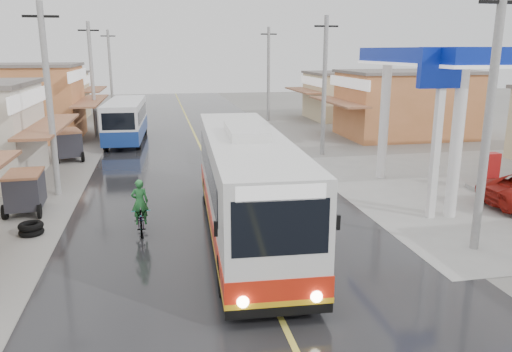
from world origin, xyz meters
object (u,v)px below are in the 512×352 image
at_px(second_bus, 126,120).
at_px(tricycle_near, 25,190).
at_px(coach_bus, 246,184).
at_px(tricycle_far, 67,143).
at_px(tyre_stack, 31,229).
at_px(cyclist, 141,215).

height_order(second_bus, tricycle_near, second_bus).
distance_m(coach_bus, tricycle_far, 15.77).
xyz_separation_m(second_bus, tyre_stack, (-2.27, -17.55, -1.29)).
relative_size(coach_bus, second_bus, 1.41).
xyz_separation_m(cyclist, tyre_stack, (-3.68, 0.52, -0.42)).
xyz_separation_m(coach_bus, tricycle_far, (-7.85, 13.66, -0.80)).
bearing_deg(second_bus, cyclist, -82.91).
xyz_separation_m(second_bus, cyclist, (1.41, -18.06, -0.87)).
xyz_separation_m(coach_bus, second_bus, (-4.89, 19.02, -0.29)).
height_order(second_bus, tyre_stack, second_bus).
height_order(cyclist, tricycle_near, cyclist).
bearing_deg(cyclist, tricycle_near, 141.94).
xyz_separation_m(second_bus, tricycle_far, (-2.96, -5.36, -0.51)).
relative_size(coach_bus, tyre_stack, 14.44).
distance_m(tricycle_far, tyre_stack, 12.23).
bearing_deg(second_bus, coach_bus, -72.96).
xyz_separation_m(coach_bus, tricycle_near, (-7.87, 4.02, -0.88)).
distance_m(tricycle_near, tricycle_far, 9.64).
xyz_separation_m(second_bus, tricycle_near, (-2.99, -15.00, -0.59)).
relative_size(second_bus, cyclist, 4.41).
distance_m(coach_bus, cyclist, 3.79).
bearing_deg(tricycle_near, coach_bus, -30.57).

